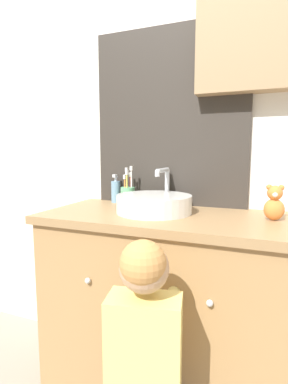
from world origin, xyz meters
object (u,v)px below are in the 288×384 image
at_px(toothbrush_holder, 128,194).
at_px(child_figure, 145,358).
at_px(teddy_bear, 274,203).
at_px(sink_basin, 155,203).
at_px(soap_dispenser, 116,191).

height_order(toothbrush_holder, child_figure, toothbrush_holder).
height_order(toothbrush_holder, teddy_bear, toothbrush_holder).
bearing_deg(teddy_bear, toothbrush_holder, 170.52).
height_order(sink_basin, toothbrush_holder, toothbrush_holder).
bearing_deg(sink_basin, soap_dispenser, 148.24).
xyz_separation_m(child_figure, teddy_bear, (0.36, 0.48, 0.44)).
distance_m(sink_basin, child_figure, 0.63).
relative_size(soap_dispenser, teddy_bear, 1.07).
relative_size(toothbrush_holder, teddy_bear, 1.39).
relative_size(child_figure, teddy_bear, 6.19).
bearing_deg(teddy_bear, soap_dispenser, 169.18).
relative_size(toothbrush_holder, child_figure, 0.23).
bearing_deg(soap_dispenser, sink_basin, -31.76).
distance_m(sink_basin, toothbrush_holder, 0.25).
relative_size(soap_dispenser, child_figure, 0.17).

